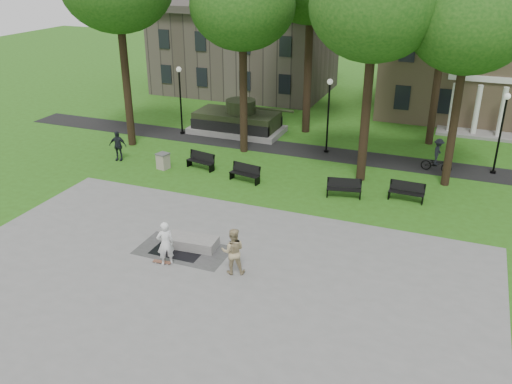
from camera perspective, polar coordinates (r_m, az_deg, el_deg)
ground at (r=24.72m, az=-1.08°, el=-4.54°), size 120.00×120.00×0.00m
plaza at (r=20.87m, az=-6.46°, el=-10.57°), size 22.00×16.00×0.02m
footpath at (r=35.16m, az=6.47°, el=4.17°), size 44.00×2.60×0.01m
building_right at (r=46.66m, az=23.86°, el=12.75°), size 17.00×12.00×8.60m
building_left at (r=51.09m, az=-1.08°, el=14.66°), size 15.00×10.00×7.20m
tree_1 at (r=33.29m, az=-1.42°, el=19.02°), size 6.20×6.20×11.63m
tree_2 at (r=29.07m, az=12.40°, el=18.52°), size 6.60×6.60×12.16m
tree_3 at (r=29.71m, az=21.53°, el=16.19°), size 6.00×6.00×11.19m
lamp_left at (r=38.29m, az=-7.98°, el=10.09°), size 0.36×0.36×4.73m
lamp_mid at (r=34.49m, az=7.63°, el=8.58°), size 0.36×0.36×4.73m
lamp_right at (r=33.62m, az=24.43°, el=6.24°), size 0.36×0.36×4.73m
tank_monument at (r=38.72m, az=-1.96°, el=7.49°), size 7.45×3.40×2.40m
puddle at (r=23.61m, az=-8.32°, el=-6.23°), size 2.20×1.20×0.00m
concrete_block at (r=23.78m, az=-6.74°, el=-5.27°), size 2.27×1.16×0.45m
skateboard at (r=22.87m, az=-9.85°, el=-7.31°), size 0.80×0.29×0.07m
skateboarder at (r=22.32m, az=-9.52°, el=-5.36°), size 0.83×0.81×1.93m
friend_watching at (r=21.47m, az=-2.43°, el=-6.24°), size 1.15×1.03×1.95m
pedestrian_walker at (r=34.39m, az=-14.35°, el=4.74°), size 1.16×0.68×1.86m
cyclist at (r=33.27m, az=18.54°, el=3.39°), size 1.84×1.07×2.00m
park_bench_0 at (r=32.28m, az=-5.82°, el=3.36°), size 1.85×0.88×1.00m
park_bench_1 at (r=30.28m, az=-1.15°, el=2.07°), size 1.85×0.84×1.00m
park_bench_2 at (r=28.68m, az=9.29°, el=0.46°), size 1.85×0.88×1.00m
park_bench_3 at (r=28.96m, az=15.58°, el=0.10°), size 1.82×0.59×1.00m
trash_bin at (r=32.56m, az=-9.76°, el=3.25°), size 0.78×0.78×0.96m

